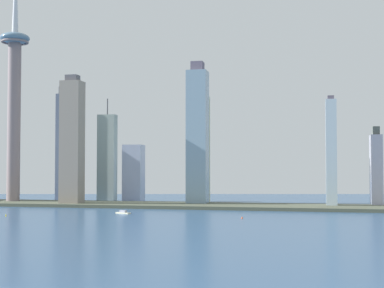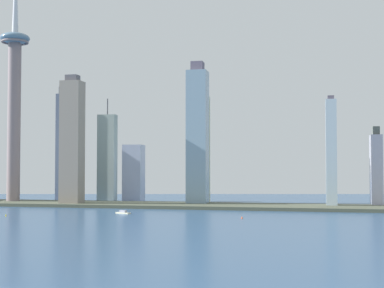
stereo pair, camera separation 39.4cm
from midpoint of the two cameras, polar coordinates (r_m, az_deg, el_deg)
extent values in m
plane|color=#2D4C70|center=(250.06, -18.48, -13.64)|extent=(6000.00, 6000.00, 0.00)
cube|color=#4B5140|center=(682.91, 1.69, -6.24)|extent=(936.11, 79.72, 3.86)
cylinder|color=gray|center=(784.64, -17.49, 2.27)|extent=(16.96, 16.96, 219.83)
ellipsoid|color=slate|center=(800.56, -17.39, 10.14)|extent=(38.58, 38.58, 14.65)
torus|color=gray|center=(799.49, -17.40, 9.78)|extent=(35.72, 35.72, 2.93)
cube|color=#B1AFC5|center=(713.61, 18.09, -2.62)|extent=(13.03, 27.60, 87.05)
cube|color=#545B54|center=(714.81, 18.05, 1.27)|extent=(7.82, 16.56, 10.00)
cube|color=gray|center=(721.35, -11.97, 0.06)|extent=(25.44, 21.95, 155.88)
cube|color=#55535B|center=(729.11, -11.92, 6.50)|extent=(15.26, 13.17, 7.74)
cube|color=#ACBFCC|center=(686.74, 13.87, -0.96)|extent=(12.50, 17.52, 128.33)
cube|color=#544C5B|center=(691.30, 13.82, 4.55)|extent=(7.50, 10.51, 4.51)
cube|color=#829EB2|center=(706.67, 0.58, 0.59)|extent=(25.12, 24.48, 169.08)
cube|color=slate|center=(716.76, 0.58, 7.82)|extent=(15.07, 14.69, 11.48)
cube|color=#BBC49A|center=(765.91, 0.97, -0.57)|extent=(21.74, 12.38, 143.86)
cylinder|color=#4C4C51|center=(773.24, 0.97, 5.86)|extent=(1.60, 1.60, 29.44)
cube|color=#8F9F98|center=(808.84, -8.53, -1.40)|extent=(25.20, 14.97, 122.23)
cylinder|color=#4C4C51|center=(813.08, -8.50, 3.73)|extent=(1.60, 1.60, 23.09)
cube|color=slate|center=(824.41, -12.90, -0.33)|extent=(16.15, 13.09, 152.31)
cube|color=slate|center=(830.98, -12.85, 5.28)|extent=(9.69, 7.85, 10.45)
cube|color=gray|center=(791.56, -12.09, -2.09)|extent=(21.39, 16.01, 101.88)
cube|color=#546162|center=(793.49, -12.06, 1.86)|extent=(12.84, 9.60, 7.34)
cube|color=#9FAAC7|center=(783.04, -5.89, -2.97)|extent=(26.21, 22.57, 78.82)
cube|color=beige|center=(598.99, -6.94, -6.92)|extent=(18.08, 11.44, 1.23)
cube|color=#9496A7|center=(598.84, -6.94, -6.75)|extent=(8.44, 6.13, 2.43)
cone|color=yellow|center=(593.82, -18.23, -6.80)|extent=(1.37, 1.37, 2.78)
cone|color=#E54C19|center=(542.06, 5.08, -7.37)|extent=(1.78, 1.78, 2.36)
camera|label=1|loc=(0.20, -89.98, 0.00)|focal=52.92mm
camera|label=2|loc=(0.20, 90.02, 0.00)|focal=52.92mm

